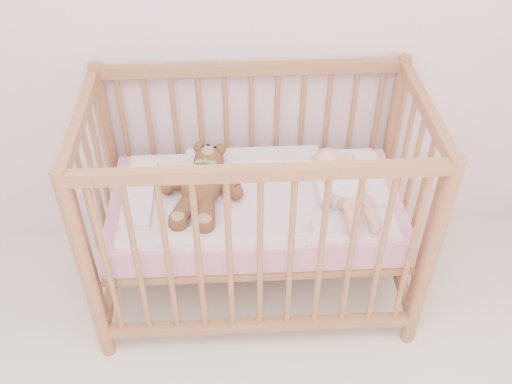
{
  "coord_description": "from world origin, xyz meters",
  "views": [
    {
      "loc": [
        0.2,
        -0.2,
        2.12
      ],
      "look_at": [
        0.29,
        1.55,
        0.62
      ],
      "focal_mm": 40.0,
      "sensor_mm": 36.0,
      "label": 1
    }
  ],
  "objects": [
    {
      "name": "blanket",
      "position": [
        0.29,
        1.6,
        0.56
      ],
      "size": [
        1.1,
        0.58,
        0.06
      ],
      "primitive_type": null,
      "color": "pink",
      "rests_on": "mattress"
    },
    {
      "name": "mattress",
      "position": [
        0.29,
        1.6,
        0.49
      ],
      "size": [
        1.22,
        0.62,
        0.13
      ],
      "primitive_type": "cube",
      "color": "pink",
      "rests_on": "crib"
    },
    {
      "name": "baby",
      "position": [
        0.64,
        1.58,
        0.64
      ],
      "size": [
        0.36,
        0.56,
        0.12
      ],
      "primitive_type": null,
      "rotation": [
        0.0,
        0.0,
        0.22
      ],
      "color": "white",
      "rests_on": "blanket"
    },
    {
      "name": "teddy_bear",
      "position": [
        0.07,
        1.58,
        0.65
      ],
      "size": [
        0.44,
        0.56,
        0.14
      ],
      "primitive_type": null,
      "rotation": [
        0.0,
        0.0,
        -0.17
      ],
      "color": "brown",
      "rests_on": "blanket"
    },
    {
      "name": "crib",
      "position": [
        0.29,
        1.6,
        0.5
      ],
      "size": [
        1.36,
        0.76,
        1.0
      ],
      "primitive_type": null,
      "color": "#9F6443",
      "rests_on": "floor"
    }
  ]
}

